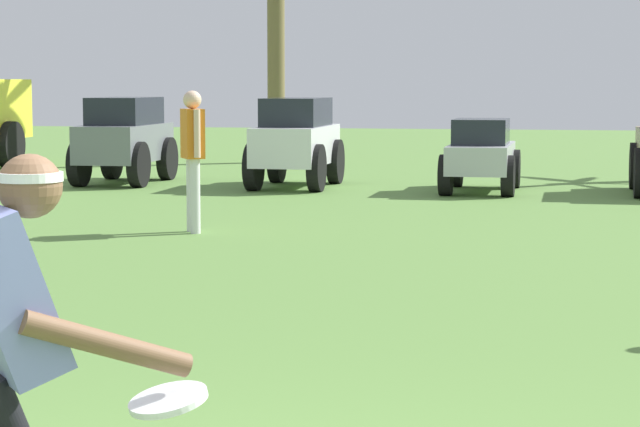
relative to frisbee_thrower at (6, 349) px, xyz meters
The scene contains 6 objects.
frisbee_thrower is the anchor object (origin of this frame).
frisbee_in_flight 0.55m from the frisbee_thrower, 17.00° to the left, with size 0.37×0.37×0.08m.
teammate_deep 9.70m from the frisbee_thrower, 103.40° to the left, with size 0.34×0.46×1.56m.
parked_car_slot_a 16.58m from the frisbee_thrower, 108.73° to the left, with size 1.22×2.37×1.40m.
parked_car_slot_b 15.69m from the frisbee_thrower, 98.84° to the left, with size 1.17×2.35×1.40m.
parked_car_slot_c 15.22m from the frisbee_thrower, 88.07° to the left, with size 1.11×2.21×1.10m.
Camera 1 is at (1.19, -3.64, 1.66)m, focal length 70.00 mm.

